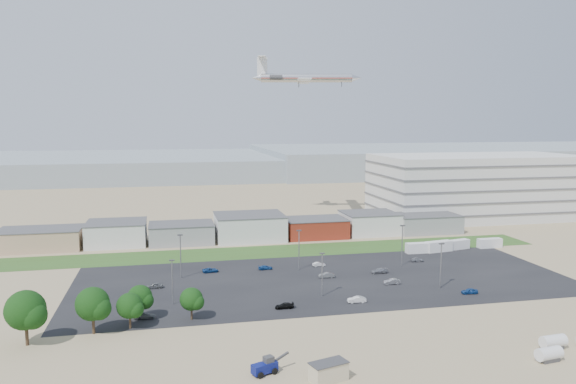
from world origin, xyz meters
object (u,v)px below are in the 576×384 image
object	(u,v)px
parked_car_3	(284,306)
parked_car_5	(154,286)
parked_car_11	(319,264)
parked_car_13	(357,299)
portable_shed	(329,371)
parked_car_9	(210,270)
parked_car_7	(326,275)
parked_car_12	(379,271)
airliner	(306,78)
parked_car_10	(145,315)
parked_car_1	(392,282)
parked_car_2	(469,291)
box_trailer_a	(419,248)
telehandler	(265,366)
parked_car_6	(265,267)
storage_tank_nw	(553,341)
tree_far_left	(26,314)
parked_car_8	(417,260)

from	to	relation	value
parked_car_3	parked_car_5	size ratio (longest dim) A/B	1.04
parked_car_11	parked_car_13	bearing A→B (deg)	176.66
portable_shed	parked_car_9	world-z (taller)	portable_shed
parked_car_7	parked_car_12	size ratio (longest dim) A/B	0.93
parked_car_7	airliner	bearing A→B (deg)	174.39
parked_car_12	parked_car_10	bearing A→B (deg)	-69.62
airliner	parked_car_3	size ratio (longest dim) A/B	11.03
parked_car_5	airliner	bearing A→B (deg)	147.11
parked_car_1	parked_car_13	size ratio (longest dim) A/B	1.00
parked_car_9	parked_car_11	distance (m)	28.82
parked_car_2	box_trailer_a	bearing A→B (deg)	175.43
parked_car_2	parked_car_7	size ratio (longest dim) A/B	0.94
box_trailer_a	parked_car_7	world-z (taller)	box_trailer_a
telehandler	parked_car_9	size ratio (longest dim) A/B	1.58
parked_car_6	parked_car_13	size ratio (longest dim) A/B	0.95
parked_car_3	parked_car_5	world-z (taller)	parked_car_5
parked_car_9	parked_car_3	bearing A→B (deg)	-164.28
parked_car_5	parked_car_7	bearing A→B (deg)	90.91
parked_car_3	parked_car_12	size ratio (longest dim) A/B	0.93
portable_shed	parked_car_9	distance (m)	65.82
storage_tank_nw	parked_car_1	xyz separation A→B (m)	(-12.02, 41.46, -0.65)
airliner	tree_far_left	bearing A→B (deg)	-111.93
telehandler	parked_car_7	distance (m)	54.99
airliner	parked_car_3	bearing A→B (deg)	-94.15
parked_car_3	parked_car_10	world-z (taller)	parked_car_10
parked_car_11	parked_car_13	xyz separation A→B (m)	(-0.08, -30.80, 0.10)
portable_shed	parked_car_6	distance (m)	64.28
box_trailer_a	tree_far_left	distance (m)	108.37
telehandler	parked_car_10	xyz separation A→B (m)	(-18.83, 29.12, -0.74)
parked_car_1	parked_car_9	size ratio (longest dim) A/B	0.97
box_trailer_a	airliner	world-z (taller)	airliner
tree_far_left	parked_car_7	distance (m)	69.26
parked_car_6	parked_car_10	size ratio (longest dim) A/B	0.89
parked_car_8	parked_car_11	world-z (taller)	parked_car_8
tree_far_left	parked_car_2	distance (m)	90.93
parked_car_11	parked_car_12	size ratio (longest dim) A/B	0.80
box_trailer_a	tree_far_left	xyz separation A→B (m)	(-96.44, -49.27, 4.05)
parked_car_11	parked_car_12	xyz separation A→B (m)	(13.26, -9.93, 0.06)
portable_shed	parked_car_5	world-z (taller)	portable_shed
parked_car_8	parked_car_9	distance (m)	56.62
parked_car_8	tree_far_left	bearing A→B (deg)	118.01
tree_far_left	parked_car_8	xyz separation A→B (m)	(91.29, 39.56, -4.91)
parked_car_1	parked_car_10	distance (m)	57.76
parked_car_2	parked_car_5	size ratio (longest dim) A/B	0.97
portable_shed	parked_car_12	size ratio (longest dim) A/B	1.35
portable_shed	parked_car_5	size ratio (longest dim) A/B	1.51
telehandler	storage_tank_nw	xyz separation A→B (m)	(49.79, -0.81, -0.04)
storage_tank_nw	parked_car_9	world-z (taller)	storage_tank_nw
portable_shed	parked_car_7	xyz separation A→B (m)	(15.13, 53.48, -0.79)
parked_car_11	telehandler	bearing A→B (deg)	154.15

